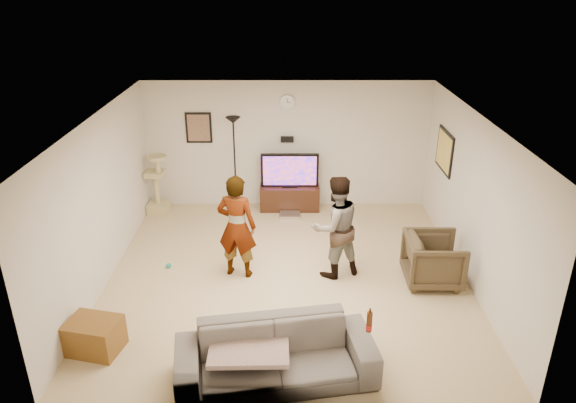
{
  "coord_description": "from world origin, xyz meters",
  "views": [
    {
      "loc": [
        0.0,
        -7.17,
        4.38
      ],
      "look_at": [
        0.01,
        0.2,
        1.16
      ],
      "focal_mm": 33.1,
      "sensor_mm": 36.0,
      "label": 1
    }
  ],
  "objects_px": {
    "person_right": "(335,227)",
    "armchair": "(433,260)",
    "sofa": "(276,355)",
    "beer_bottle": "(369,322)",
    "person_left": "(237,227)",
    "floor_lamp": "(235,166)",
    "cat_tree": "(156,184)",
    "side_table": "(94,336)",
    "tv": "(290,170)",
    "tv_stand": "(290,197)"
  },
  "relations": [
    {
      "from": "sofa",
      "to": "beer_bottle",
      "type": "height_order",
      "value": "beer_bottle"
    },
    {
      "from": "beer_bottle",
      "to": "side_table",
      "type": "height_order",
      "value": "beer_bottle"
    },
    {
      "from": "floor_lamp",
      "to": "side_table",
      "type": "distance_m",
      "value": 4.46
    },
    {
      "from": "sofa",
      "to": "side_table",
      "type": "relative_size",
      "value": 3.58
    },
    {
      "from": "sofa",
      "to": "beer_bottle",
      "type": "bearing_deg",
      "value": -9.51
    },
    {
      "from": "person_right",
      "to": "side_table",
      "type": "relative_size",
      "value": 2.56
    },
    {
      "from": "tv_stand",
      "to": "side_table",
      "type": "bearing_deg",
      "value": -119.66
    },
    {
      "from": "cat_tree",
      "to": "armchair",
      "type": "xyz_separation_m",
      "value": [
        4.73,
        -2.55,
        -0.21
      ]
    },
    {
      "from": "cat_tree",
      "to": "person_right",
      "type": "bearing_deg",
      "value": -35.35
    },
    {
      "from": "tv_stand",
      "to": "armchair",
      "type": "relative_size",
      "value": 1.39
    },
    {
      "from": "cat_tree",
      "to": "person_left",
      "type": "distance_m",
      "value": 2.93
    },
    {
      "from": "tv_stand",
      "to": "armchair",
      "type": "distance_m",
      "value": 3.47
    },
    {
      "from": "person_left",
      "to": "armchair",
      "type": "distance_m",
      "value": 3.0
    },
    {
      "from": "tv",
      "to": "cat_tree",
      "type": "distance_m",
      "value": 2.59
    },
    {
      "from": "floor_lamp",
      "to": "cat_tree",
      "type": "relative_size",
      "value": 1.6
    },
    {
      "from": "tv_stand",
      "to": "person_right",
      "type": "distance_m",
      "value": 2.64
    },
    {
      "from": "person_right",
      "to": "armchair",
      "type": "height_order",
      "value": "person_right"
    },
    {
      "from": "tv_stand",
      "to": "armchair",
      "type": "bearing_deg",
      "value": -51.67
    },
    {
      "from": "floor_lamp",
      "to": "beer_bottle",
      "type": "relative_size",
      "value": 7.59
    },
    {
      "from": "floor_lamp",
      "to": "sofa",
      "type": "bearing_deg",
      "value": -79.51
    },
    {
      "from": "beer_bottle",
      "to": "floor_lamp",
      "type": "bearing_deg",
      "value": 112.24
    },
    {
      "from": "sofa",
      "to": "tv",
      "type": "bearing_deg",
      "value": 78.33
    },
    {
      "from": "floor_lamp",
      "to": "person_right",
      "type": "relative_size",
      "value": 1.16
    },
    {
      "from": "sofa",
      "to": "armchair",
      "type": "bearing_deg",
      "value": 32.26
    },
    {
      "from": "floor_lamp",
      "to": "cat_tree",
      "type": "bearing_deg",
      "value": -178.55
    },
    {
      "from": "tv",
      "to": "beer_bottle",
      "type": "height_order",
      "value": "tv"
    },
    {
      "from": "cat_tree",
      "to": "person_left",
      "type": "xyz_separation_m",
      "value": [
        1.77,
        -2.32,
        0.23
      ]
    },
    {
      "from": "sofa",
      "to": "floor_lamp",
      "type": "bearing_deg",
      "value": 90.98
    },
    {
      "from": "tv",
      "to": "armchair",
      "type": "distance_m",
      "value": 3.5
    },
    {
      "from": "floor_lamp",
      "to": "side_table",
      "type": "xyz_separation_m",
      "value": [
        -1.4,
        -4.17,
        -0.74
      ]
    },
    {
      "from": "armchair",
      "to": "sofa",
      "type": "bearing_deg",
      "value": 132.86
    },
    {
      "from": "person_left",
      "to": "armchair",
      "type": "bearing_deg",
      "value": -172.16
    },
    {
      "from": "tv_stand",
      "to": "floor_lamp",
      "type": "xyz_separation_m",
      "value": [
        -1.05,
        -0.13,
        0.71
      ]
    },
    {
      "from": "cat_tree",
      "to": "armchair",
      "type": "distance_m",
      "value": 5.38
    },
    {
      "from": "tv_stand",
      "to": "cat_tree",
      "type": "height_order",
      "value": "cat_tree"
    },
    {
      "from": "tv_stand",
      "to": "tv",
      "type": "distance_m",
      "value": 0.57
    },
    {
      "from": "tv_stand",
      "to": "cat_tree",
      "type": "bearing_deg",
      "value": -176.3
    },
    {
      "from": "beer_bottle",
      "to": "armchair",
      "type": "xyz_separation_m",
      "value": [
        1.29,
        2.08,
        -0.41
      ]
    },
    {
      "from": "floor_lamp",
      "to": "beer_bottle",
      "type": "distance_m",
      "value": 5.06
    },
    {
      "from": "person_left",
      "to": "side_table",
      "type": "bearing_deg",
      "value": 60.31
    },
    {
      "from": "beer_bottle",
      "to": "sofa",
      "type": "bearing_deg",
      "value": 180.0
    },
    {
      "from": "tv_stand",
      "to": "cat_tree",
      "type": "xyz_separation_m",
      "value": [
        -2.58,
        -0.17,
        0.35
      ]
    },
    {
      "from": "floor_lamp",
      "to": "beer_bottle",
      "type": "height_order",
      "value": "floor_lamp"
    },
    {
      "from": "armchair",
      "to": "beer_bottle",
      "type": "bearing_deg",
      "value": 149.42
    },
    {
      "from": "beer_bottle",
      "to": "tv_stand",
      "type": "bearing_deg",
      "value": 100.22
    },
    {
      "from": "person_right",
      "to": "sofa",
      "type": "bearing_deg",
      "value": 46.29
    },
    {
      "from": "person_left",
      "to": "armchair",
      "type": "height_order",
      "value": "person_left"
    },
    {
      "from": "tv_stand",
      "to": "side_table",
      "type": "xyz_separation_m",
      "value": [
        -2.45,
        -4.3,
        -0.03
      ]
    },
    {
      "from": "armchair",
      "to": "side_table",
      "type": "bearing_deg",
      "value": 110.04
    },
    {
      "from": "tv",
      "to": "beer_bottle",
      "type": "relative_size",
      "value": 4.47
    }
  ]
}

